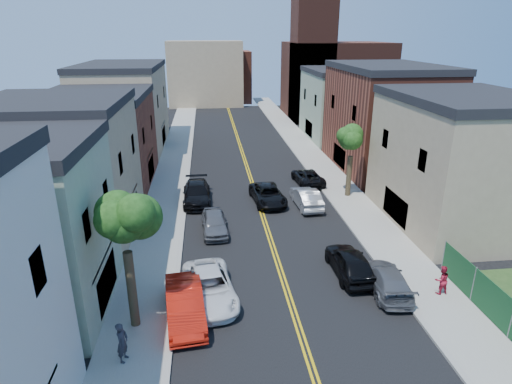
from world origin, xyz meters
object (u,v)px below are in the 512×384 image
object	(u,v)px
grey_car_right	(387,280)
white_pickup	(210,287)
pedestrian_left	(122,342)
red_sedan	(185,304)
grey_car_left	(215,223)
black_car_left	(197,193)
dark_car_right_far	(308,177)
black_car_right	(350,262)
silver_car_right	(306,198)
black_suv_lane	(268,195)
pedestrian_right	(442,280)

from	to	relation	value
grey_car_right	white_pickup	bearing A→B (deg)	3.96
pedestrian_left	grey_car_right	bearing A→B (deg)	-58.80
red_sedan	grey_car_left	size ratio (longest dim) A/B	1.16
black_car_left	pedestrian_left	size ratio (longest dim) A/B	3.00
grey_car_right	dark_car_right_far	world-z (taller)	grey_car_right
grey_car_left	black_car_right	size ratio (longest dim) A/B	0.91
red_sedan	silver_car_right	distance (m)	16.67
dark_car_right_far	grey_car_left	bearing A→B (deg)	42.35
grey_car_left	black_car_right	world-z (taller)	black_car_right
dark_car_right_far	pedestrian_left	bearing A→B (deg)	54.64
red_sedan	grey_car_right	size ratio (longest dim) A/B	1.06
red_sedan	white_pickup	distance (m)	1.96
grey_car_right	pedestrian_left	xyz separation A→B (m)	(-13.52, -4.08, 0.39)
silver_car_right	pedestrian_left	size ratio (longest dim) A/B	2.56
grey_car_right	silver_car_right	size ratio (longest dim) A/B	1.00
dark_car_right_far	black_suv_lane	world-z (taller)	black_suv_lane
grey_car_left	silver_car_right	distance (m)	8.61
white_pickup	black_car_left	bearing A→B (deg)	85.87
pedestrian_left	pedestrian_right	bearing A→B (deg)	-64.15
white_pickup	grey_car_right	xyz separation A→B (m)	(9.76, -0.27, -0.06)
silver_car_right	pedestrian_right	distance (m)	14.09
red_sedan	pedestrian_left	xyz separation A→B (m)	(-2.52, -2.83, 0.24)
black_car_left	black_car_right	size ratio (longest dim) A/B	1.15
grey_car_right	black_car_right	distance (m)	2.40
red_sedan	silver_car_right	xyz separation A→B (m)	(9.30, 13.83, -0.05)
white_pickup	silver_car_right	bearing A→B (deg)	49.11
white_pickup	grey_car_left	world-z (taller)	white_pickup
black_car_left	red_sedan	bearing A→B (deg)	-92.16
grey_car_right	silver_car_right	bearing A→B (deg)	-76.74
red_sedan	white_pickup	bearing A→B (deg)	44.49
white_pickup	grey_car_right	distance (m)	9.76
grey_car_left	black_suv_lane	distance (m)	6.96
black_car_left	black_car_right	xyz separation A→B (m)	(9.14, -12.73, 0.02)
red_sedan	black_car_left	world-z (taller)	red_sedan
black_suv_lane	pedestrian_left	xyz separation A→B (m)	(-8.80, -17.86, 0.35)
black_car_left	black_car_right	world-z (taller)	black_car_right
pedestrian_left	grey_car_left	bearing A→B (deg)	-4.09
grey_car_right	pedestrian_right	distance (m)	2.83
black_car_right	pedestrian_left	distance (m)	13.40
black_car_left	grey_car_right	world-z (taller)	black_car_left
white_pickup	black_car_right	world-z (taller)	black_car_right
black_car_left	grey_car_right	bearing A→B (deg)	-54.76
silver_car_right	black_suv_lane	bearing A→B (deg)	-24.52
white_pickup	grey_car_left	xyz separation A→B (m)	(0.46, 8.27, -0.00)
silver_car_right	pedestrian_right	xyz separation A→B (m)	(4.40, -13.39, 0.19)
white_pickup	black_car_left	world-z (taller)	black_car_left
pedestrian_left	pedestrian_right	world-z (taller)	pedestrian_left
white_pickup	pedestrian_right	world-z (taller)	pedestrian_right
silver_car_right	red_sedan	bearing A→B (deg)	53.12
silver_car_right	dark_car_right_far	size ratio (longest dim) A/B	0.98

